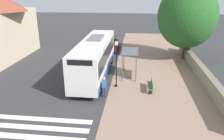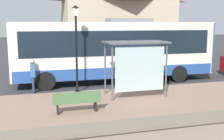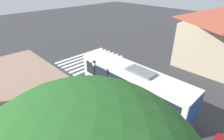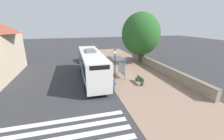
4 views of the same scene
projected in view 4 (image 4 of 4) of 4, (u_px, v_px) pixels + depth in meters
The scene contains 10 objects.
ground_plane at pixel (105, 76), 21.04m from camera, with size 120.00×120.00×0.00m, color #353538.
sidewalk_plaza at pixel (134, 73), 22.14m from camera, with size 9.00×44.00×0.02m.
stone_wall at pixel (159, 67), 22.94m from camera, with size 0.60×20.00×1.32m.
bus at pixel (92, 65), 19.37m from camera, with size 2.68×11.71×3.76m.
bus_shelter at pixel (118, 62), 20.19m from camera, with size 1.59×2.93×2.63m.
pedestrian at pixel (113, 84), 15.67m from camera, with size 0.34×0.23×1.72m.
bench at pixel (140, 80), 18.25m from camera, with size 0.40×1.85×0.88m.
street_lamp_near at pixel (115, 64), 17.33m from camera, with size 0.28×0.28×4.32m.
shade_tree at pixel (141, 34), 26.82m from camera, with size 6.86×6.86×9.02m.
parked_car_behind_bus at pixel (88, 57), 28.73m from camera, with size 1.88×4.22×1.93m.
Camera 4 is at (4.11, 19.42, 7.09)m, focal length 24.00 mm.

